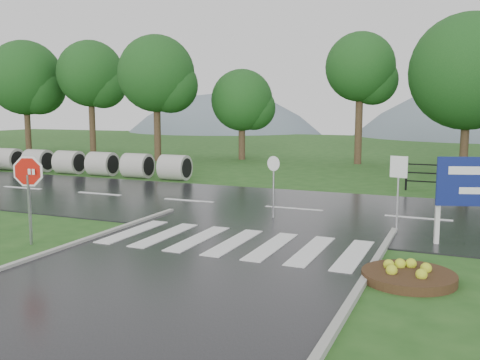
% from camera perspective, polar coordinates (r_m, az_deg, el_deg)
% --- Properties ---
extents(ground, '(120.00, 120.00, 0.00)m').
position_cam_1_polar(ground, '(9.38, -13.44, -13.82)').
color(ground, '#224F1A').
rests_on(ground, ground).
extents(main_road, '(90.00, 8.00, 0.04)m').
position_cam_1_polar(main_road, '(18.09, 5.74, -3.19)').
color(main_road, black).
rests_on(main_road, ground).
extents(crosswalk, '(6.50, 2.80, 0.02)m').
position_cam_1_polar(crosswalk, '(13.50, -0.66, -6.65)').
color(crosswalk, silver).
rests_on(crosswalk, ground).
extents(hills, '(102.00, 48.00, 48.00)m').
position_cam_1_polar(hills, '(74.44, 21.12, -7.56)').
color(hills, slate).
rests_on(hills, ground).
extents(treeline, '(83.20, 5.20, 10.00)m').
position_cam_1_polar(treeline, '(31.45, 15.15, 1.22)').
color(treeline, '#133F15').
rests_on(treeline, ground).
extents(culvert_pipes, '(11.80, 1.20, 1.20)m').
position_cam_1_polar(culvert_pipes, '(28.54, -16.15, 1.76)').
color(culvert_pipes, '#9E9B93').
rests_on(culvert_pipes, ground).
extents(stop_sign, '(1.02, 0.32, 2.38)m').
position_cam_1_polar(stop_sign, '(14.21, -21.66, 0.16)').
color(stop_sign, '#939399').
rests_on(stop_sign, ground).
extents(flower_bed, '(1.84, 1.84, 0.37)m').
position_cam_1_polar(flower_bed, '(11.24, 17.56, -9.59)').
color(flower_bed, '#332111').
rests_on(flower_bed, ground).
extents(reg_sign_small, '(0.47, 0.12, 2.13)m').
position_cam_1_polar(reg_sign_small, '(14.92, 16.54, 0.09)').
color(reg_sign_small, '#939399').
rests_on(reg_sign_small, ground).
extents(reg_sign_round, '(0.44, 0.15, 1.95)m').
position_cam_1_polar(reg_sign_round, '(16.35, 3.59, 0.16)').
color(reg_sign_round, '#939399').
rests_on(reg_sign_round, ground).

